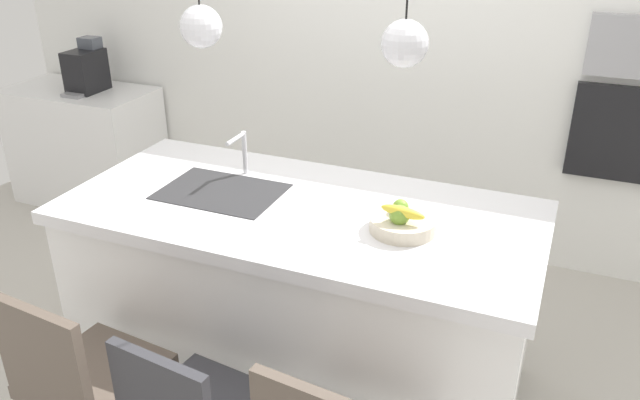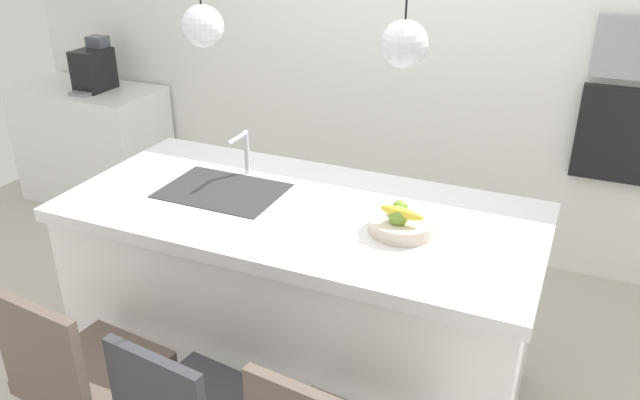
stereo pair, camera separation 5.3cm
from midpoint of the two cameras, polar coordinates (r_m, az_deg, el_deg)
The scene contains 12 objects.
floor at distance 3.39m, azimuth -1.14°, elevation -15.23°, with size 6.60×6.60×0.00m, color #BCB7AD.
back_wall at distance 4.22m, azimuth 8.39°, elevation 12.79°, with size 6.00×0.10×2.60m, color white.
kitchen_island at distance 3.10m, azimuth -1.21°, elevation -8.48°, with size 2.14×1.01×0.96m.
sink_basin at distance 3.04m, azimuth -8.19°, elevation 0.73°, with size 0.56×0.40×0.02m, color #2D2D30.
faucet at distance 3.15m, azimuth -6.35°, elevation 4.67°, with size 0.02×0.17×0.22m.
fruit_bowl at distance 2.65m, azimuth 7.86°, elevation -2.00°, with size 0.28×0.28×0.15m.
side_counter at distance 5.32m, azimuth -19.22°, elevation 4.74°, with size 1.10×0.60×0.90m, color white.
coffee_machine at distance 5.08m, azimuth -19.24°, elevation 11.03°, with size 0.20×0.35×0.38m.
oven at distance 4.11m, azimuth 26.06°, elevation 5.16°, with size 0.56×0.08×0.56m, color black.
chair_near at distance 2.78m, azimuth -20.12°, elevation -14.16°, with size 0.50×0.51×0.92m.
pendant_light_left at distance 2.83m, azimuth -9.89°, elevation 15.08°, with size 0.18×0.18×0.78m.
pendant_light_right at distance 2.46m, azimuth 8.15°, elevation 13.65°, with size 0.18×0.18×0.78m.
Camera 2 is at (1.12, -2.31, 2.22)m, focal length 35.89 mm.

